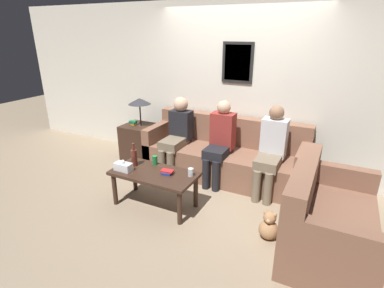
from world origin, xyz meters
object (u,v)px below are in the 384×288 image
(wine_bottle, at_px, (134,157))
(couch_main, at_px, (224,157))
(drinking_glass, at_px, (191,172))
(person_middle, at_px, (220,140))
(teddy_bear, at_px, (269,227))
(person_left, at_px, (177,132))
(couch_side, at_px, (326,221))
(coffee_table, at_px, (154,177))
(person_right, at_px, (271,148))

(wine_bottle, bearing_deg, couch_main, 54.55)
(drinking_glass, xyz_separation_m, person_middle, (0.02, 0.90, 0.14))
(wine_bottle, distance_m, teddy_bear, 1.88)
(person_left, bearing_deg, couch_side, -22.83)
(couch_side, xyz_separation_m, coffee_table, (-2.02, -0.11, 0.09))
(coffee_table, xyz_separation_m, wine_bottle, (-0.34, 0.06, 0.19))
(couch_main, bearing_deg, coffee_table, -111.63)
(couch_main, xyz_separation_m, person_right, (0.74, -0.19, 0.34))
(teddy_bear, bearing_deg, couch_main, 129.25)
(couch_main, bearing_deg, person_middle, -91.47)
(coffee_table, distance_m, wine_bottle, 0.40)
(person_left, bearing_deg, wine_bottle, -94.37)
(couch_side, bearing_deg, coffee_table, 93.00)
(couch_main, bearing_deg, teddy_bear, -50.75)
(couch_side, xyz_separation_m, person_left, (-2.29, 0.96, 0.33))
(couch_side, height_order, person_left, person_left)
(coffee_table, distance_m, teddy_bear, 1.50)
(person_middle, relative_size, teddy_bear, 3.62)
(couch_side, relative_size, coffee_table, 1.28)
(teddy_bear, bearing_deg, couch_side, 11.07)
(couch_side, xyz_separation_m, person_right, (-0.80, 0.92, 0.34))
(couch_main, distance_m, coffee_table, 1.31)
(coffee_table, distance_m, person_right, 1.62)
(couch_side, bearing_deg, person_left, 67.17)
(couch_main, relative_size, wine_bottle, 7.81)
(wine_bottle, bearing_deg, teddy_bear, -1.77)
(person_left, height_order, person_middle, person_middle)
(person_left, bearing_deg, teddy_bear, -31.47)
(person_middle, bearing_deg, person_right, 0.54)
(teddy_bear, bearing_deg, coffee_table, -180.00)
(wine_bottle, relative_size, person_left, 0.26)
(couch_main, relative_size, couch_side, 1.76)
(couch_side, height_order, person_right, person_right)
(person_left, distance_m, person_right, 1.49)
(person_right, bearing_deg, couch_side, -49.03)
(coffee_table, height_order, person_middle, person_middle)
(person_middle, bearing_deg, person_left, 176.16)
(couch_side, bearing_deg, couch_main, 54.10)
(drinking_glass, relative_size, person_right, 0.08)
(couch_side, bearing_deg, drinking_glass, 89.61)
(person_middle, bearing_deg, couch_main, 88.53)
(drinking_glass, bearing_deg, couch_main, 88.81)
(wine_bottle, height_order, person_middle, person_middle)
(couch_main, bearing_deg, person_right, -14.65)
(coffee_table, xyz_separation_m, person_right, (1.22, 1.03, 0.25))
(couch_side, bearing_deg, teddy_bear, 101.07)
(person_left, bearing_deg, drinking_glass, -52.62)
(person_left, bearing_deg, person_middle, -3.84)
(person_middle, bearing_deg, teddy_bear, -45.50)
(coffee_table, height_order, teddy_bear, coffee_table)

